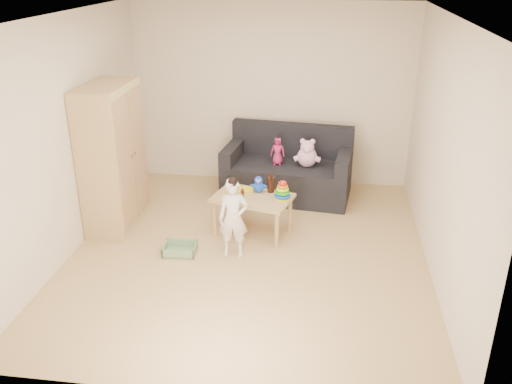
# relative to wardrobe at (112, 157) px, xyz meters

# --- Properties ---
(room) EXTENTS (4.50, 4.50, 4.50)m
(room) POSITION_rel_wardrobe_xyz_m (1.74, -0.51, 0.41)
(room) COLOR tan
(room) RESTS_ON ground
(wardrobe) EXTENTS (0.49, 0.99, 1.78)m
(wardrobe) POSITION_rel_wardrobe_xyz_m (0.00, 0.00, 0.00)
(wardrobe) COLOR tan
(wardrobe) RESTS_ON ground
(sofa) EXTENTS (1.82, 1.05, 0.49)m
(sofa) POSITION_rel_wardrobe_xyz_m (2.04, 1.15, -0.65)
(sofa) COLOR black
(sofa) RESTS_ON ground
(play_table) EXTENTS (1.03, 0.79, 0.48)m
(play_table) POSITION_rel_wardrobe_xyz_m (1.72, -0.02, -0.65)
(play_table) COLOR tan
(play_table) RESTS_ON ground
(storage_bin) EXTENTS (0.38, 0.30, 0.11)m
(storage_bin) POSITION_rel_wardrobe_xyz_m (0.97, -0.64, -0.84)
(storage_bin) COLOR gray
(storage_bin) RESTS_ON ground
(toddler) EXTENTS (0.35, 0.25, 0.89)m
(toddler) POSITION_rel_wardrobe_xyz_m (1.58, -0.57, -0.44)
(toddler) COLOR white
(toddler) RESTS_ON ground
(pink_bear) EXTENTS (0.32, 0.28, 0.33)m
(pink_bear) POSITION_rel_wardrobe_xyz_m (2.31, 1.09, -0.24)
(pink_bear) COLOR #FFBBE4
(pink_bear) RESTS_ON sofa
(doll) EXTENTS (0.19, 0.13, 0.38)m
(doll) POSITION_rel_wardrobe_xyz_m (1.91, 1.10, -0.21)
(doll) COLOR #C32463
(doll) RESTS_ON sofa
(ring_stacker) EXTENTS (0.19, 0.19, 0.22)m
(ring_stacker) POSITION_rel_wardrobe_xyz_m (2.08, -0.04, -0.32)
(ring_stacker) COLOR yellow
(ring_stacker) RESTS_ON play_table
(brown_bottle) EXTENTS (0.08, 0.08, 0.25)m
(brown_bottle) POSITION_rel_wardrobe_xyz_m (1.92, 0.15, -0.30)
(brown_bottle) COLOR black
(brown_bottle) RESTS_ON play_table
(blue_plush) EXTENTS (0.22, 0.20, 0.21)m
(blue_plush) POSITION_rel_wardrobe_xyz_m (1.77, 0.13, -0.30)
(blue_plush) COLOR blue
(blue_plush) RESTS_ON play_table
(wooden_figure) EXTENTS (0.05, 0.05, 0.11)m
(wooden_figure) POSITION_rel_wardrobe_xyz_m (1.60, -0.03, -0.35)
(wooden_figure) COLOR #58271B
(wooden_figure) RESTS_ON play_table
(yellow_book) EXTENTS (0.18, 0.18, 0.01)m
(yellow_book) POSITION_rel_wardrobe_xyz_m (1.62, 0.16, -0.40)
(yellow_book) COLOR yellow
(yellow_book) RESTS_ON play_table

